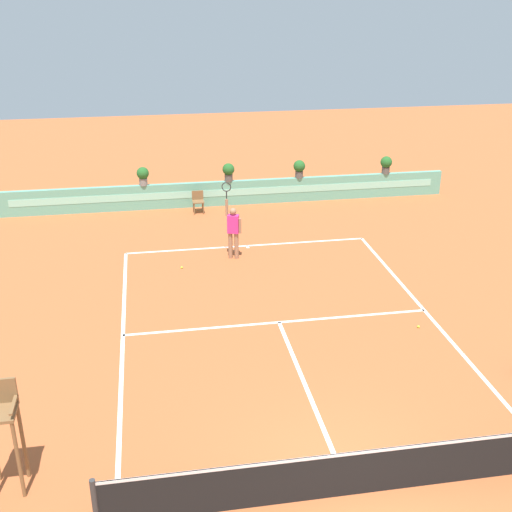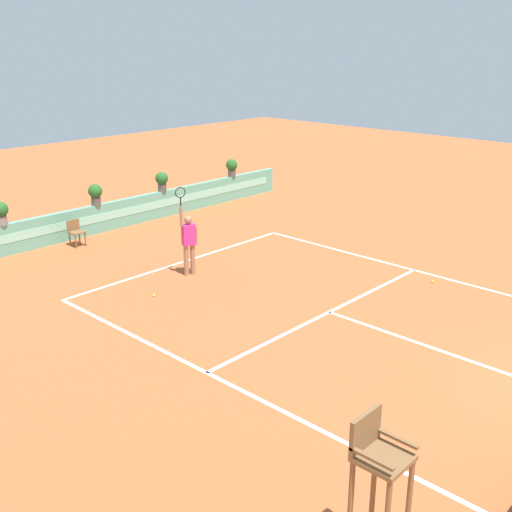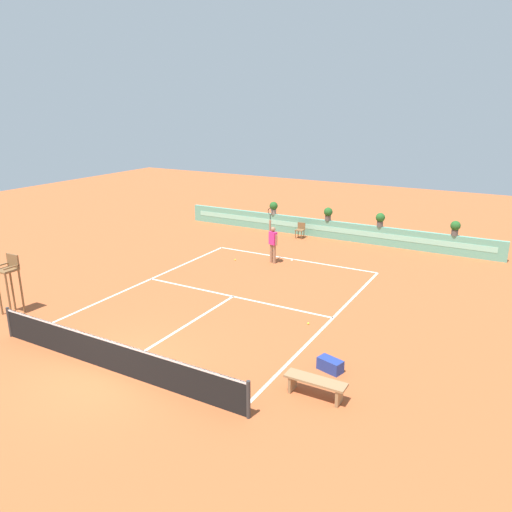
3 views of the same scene
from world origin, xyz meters
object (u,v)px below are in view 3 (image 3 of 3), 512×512
tennis_ball_mid_court (308,323)px  umpire_chair (10,277)px  potted_plant_far_right (455,227)px  bench_courtside (315,384)px  tennis_ball_near_baseline (235,260)px  potted_plant_centre (328,213)px  potted_plant_right (380,219)px  potted_plant_left (274,207)px  ball_kid_chair (300,230)px  gear_bag (330,365)px  tennis_player (273,241)px

tennis_ball_mid_court → umpire_chair: bearing=-156.1°
umpire_chair → potted_plant_far_right: (12.53, 15.13, 0.07)m
bench_courtside → tennis_ball_near_baseline: bearing=131.6°
bench_courtside → potted_plant_centre: bearing=110.3°
tennis_ball_mid_court → potted_plant_right: (-0.71, 10.89, 1.38)m
umpire_chair → potted_plant_left: umpire_chair is taller
ball_kid_chair → potted_plant_far_right: size_ratio=1.17×
ball_kid_chair → tennis_ball_near_baseline: size_ratio=12.50×
potted_plant_right → tennis_ball_near_baseline: bearing=-130.8°
gear_bag → potted_plant_far_right: bearing=84.7°
tennis_player → potted_plant_far_right: bearing=37.4°
ball_kid_chair → tennis_player: tennis_player is taller
bench_courtside → ball_kid_chair: bearing=115.8°
umpire_chair → potted_plant_far_right: umpire_chair is taller
bench_courtside → tennis_ball_mid_court: size_ratio=23.53×
tennis_ball_near_baseline → bench_courtside: bearing=-48.4°
ball_kid_chair → potted_plant_far_right: (7.89, 0.73, 0.93)m
ball_kid_chair → bench_courtside: (6.79, -14.06, -0.10)m
gear_bag → potted_plant_right: potted_plant_right is taller
ball_kid_chair → potted_plant_centre: potted_plant_centre is taller
tennis_ball_near_baseline → potted_plant_left: potted_plant_left is taller
gear_bag → potted_plant_right: (-2.46, 13.39, 1.23)m
tennis_player → potted_plant_centre: tennis_player is taller
tennis_player → tennis_ball_mid_court: bearing=-52.4°
tennis_ball_near_baseline → potted_plant_right: (5.20, 6.02, 1.38)m
potted_plant_far_right → umpire_chair: bearing=-129.6°
umpire_chair → potted_plant_centre: (5.94, 15.13, 0.07)m
bench_courtside → tennis_player: size_ratio=0.62×
tennis_player → potted_plant_centre: bearing=84.0°
tennis_ball_near_baseline → potted_plant_centre: size_ratio=0.09×
potted_plant_centre → potted_plant_left: bearing=180.0°
umpire_chair → bench_courtside: 11.47m
potted_plant_left → ball_kid_chair: bearing=-19.6°
bench_courtside → tennis_ball_mid_court: 4.34m
tennis_ball_near_baseline → potted_plant_left: size_ratio=0.09×
ball_kid_chair → tennis_ball_mid_court: bearing=-64.2°
tennis_player → potted_plant_right: tennis_player is taller
umpire_chair → tennis_ball_near_baseline: umpire_chair is taller
tennis_player → bench_courtside: bearing=-57.0°
gear_bag → tennis_ball_mid_court: size_ratio=10.29×
bench_courtside → tennis_ball_near_baseline: bench_courtside is taller
umpire_chair → potted_plant_left: bearing=80.3°
gear_bag → potted_plant_left: potted_plant_left is taller
potted_plant_far_right → tennis_ball_near_baseline: bearing=-145.9°
gear_bag → umpire_chair: bearing=-171.3°
umpire_chair → bench_courtside: size_ratio=1.34×
ball_kid_chair → gear_bag: bearing=-62.3°
potted_plant_left → potted_plant_centre: size_ratio=1.00×
tennis_player → potted_plant_far_right: tennis_player is taller
ball_kid_chair → potted_plant_left: 2.38m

